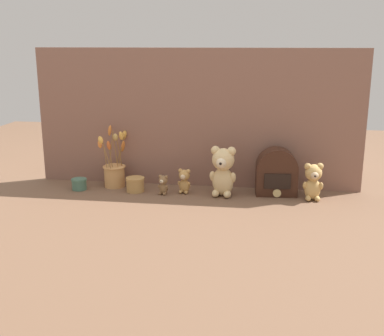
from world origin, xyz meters
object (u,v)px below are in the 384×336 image
Objects in this scene: teddy_bear_medium at (313,181)px; flower_vase at (114,171)px; vintage_radio at (276,174)px; teddy_bear_small at (184,180)px; decorative_tin_short at (79,184)px; teddy_bear_large at (223,170)px; teddy_bear_tiny at (163,184)px; decorative_tin_tall at (135,184)px.

flower_vase reaches higher than teddy_bear_medium.
teddy_bear_medium is 0.78× the size of vintage_radio.
teddy_bear_small is 0.53× the size of vintage_radio.
decorative_tin_short is (-0.54, -0.02, -0.04)m from teddy_bear_small.
teddy_bear_large is 0.43m from teddy_bear_medium.
flower_vase is (-0.38, 0.06, 0.02)m from teddy_bear_small.
teddy_bear_medium is 1.83× the size of teddy_bear_tiny.
teddy_bear_large is 1.99× the size of teddy_bear_small.
teddy_bear_large is at bearing 4.38° from teddy_bear_tiny.
teddy_bear_medium is 1.46× the size of teddy_bear_small.
teddy_bear_medium is at bearing -19.41° from vintage_radio.
teddy_bear_small reaches higher than decorative_tin_tall.
flower_vase is 3.37× the size of decorative_tin_tall.
decorative_tin_short is (-1.00, -0.07, -0.08)m from vintage_radio.
teddy_bear_tiny is 1.05× the size of decorative_tin_tall.
vintage_radio reaches higher than teddy_bear_small.
vintage_radio reaches higher than decorative_tin_short.
teddy_bear_large is 0.78× the size of flower_vase.
vintage_radio is at bearing 160.59° from teddy_bear_medium.
vintage_radio is at bearing 3.84° from decorative_tin_short.
decorative_tin_tall is 0.29m from decorative_tin_short.
teddy_bear_medium is 0.73m from teddy_bear_tiny.
teddy_bear_small is at bearing 2.49° from decorative_tin_short.
teddy_bear_small is at bearing 175.68° from teddy_bear_large.
teddy_bear_tiny is (-0.73, -0.02, -0.04)m from teddy_bear_medium.
teddy_bear_large is at bearing -167.44° from vintage_radio.
flower_vase is at bearing 26.43° from decorative_tin_short.
teddy_bear_small is at bearing 178.44° from teddy_bear_medium.
teddy_bear_medium is 1.01m from flower_vase.
decorative_tin_tall is at bearing -28.41° from flower_vase.
teddy_bear_medium is 0.88m from decorative_tin_tall.
decorative_tin_short is at bearing -176.16° from vintage_radio.
flower_vase is (-0.57, 0.07, -0.05)m from teddy_bear_large.
teddy_bear_large is 3.17× the size of decorative_tin_short.
flower_vase is 1.36× the size of vintage_radio.
teddy_bear_small is 0.39× the size of flower_vase.
vintage_radio is (0.56, 0.08, 0.06)m from teddy_bear_tiny.
decorative_tin_short is at bearing -177.51° from teddy_bear_small.
flower_vase is (-1.01, 0.08, -0.01)m from teddy_bear_medium.
flower_vase is 0.15m from decorative_tin_tall.
decorative_tin_tall reaches higher than decorative_tin_short.
teddy_bear_medium is at bearing -4.29° from flower_vase.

